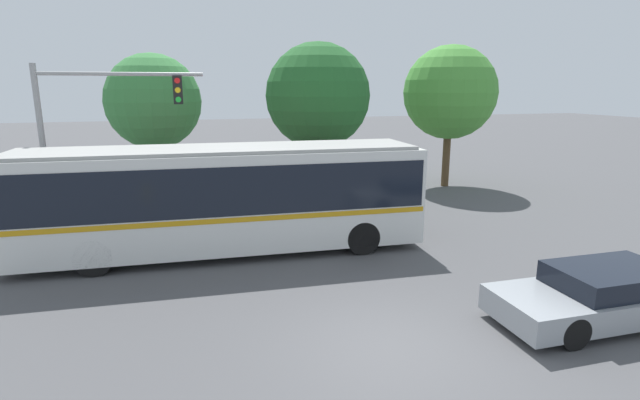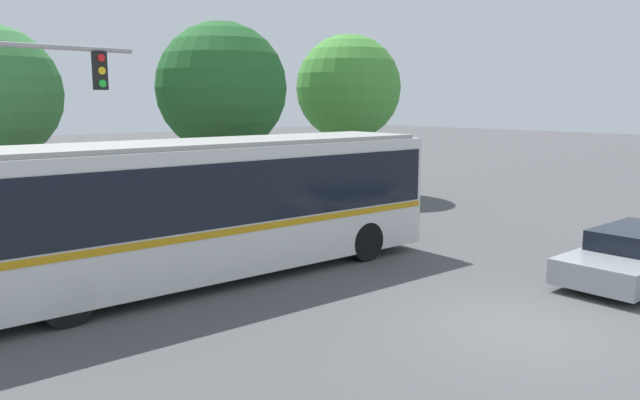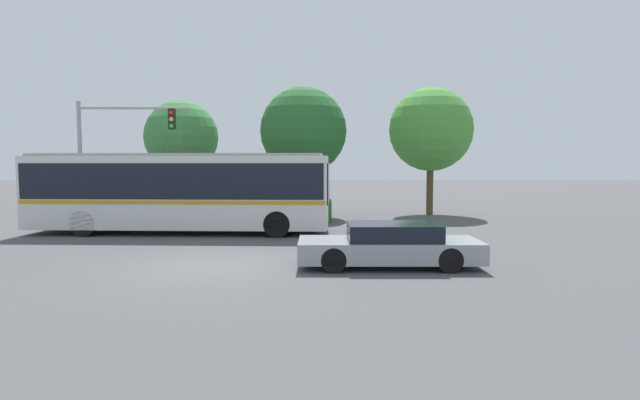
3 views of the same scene
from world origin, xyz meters
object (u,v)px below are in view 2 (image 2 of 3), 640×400
object	(u,v)px
sedan_foreground	(639,255)
street_tree_centre	(222,88)
city_bus	(203,201)
street_tree_right	(348,88)

from	to	relation	value
sedan_foreground	street_tree_centre	bearing A→B (deg)	-78.15
city_bus	street_tree_centre	distance (m)	8.42
city_bus	street_tree_right	world-z (taller)	street_tree_right
street_tree_right	street_tree_centre	bearing A→B (deg)	-174.54
street_tree_right	sedan_foreground	bearing A→B (deg)	-107.38
street_tree_centre	street_tree_right	distance (m)	6.87
city_bus	street_tree_centre	size ratio (longest dim) A/B	1.76
city_bus	sedan_foreground	distance (m)	10.00
sedan_foreground	street_tree_centre	world-z (taller)	street_tree_centre
city_bus	street_tree_right	size ratio (longest dim) A/B	1.74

